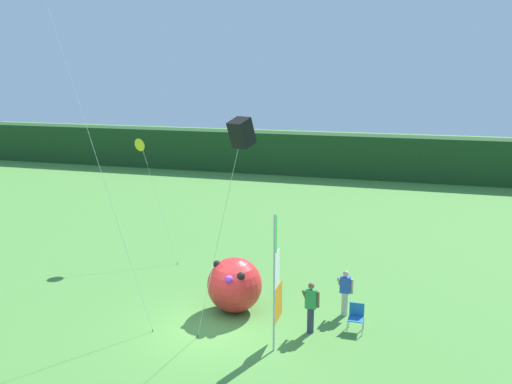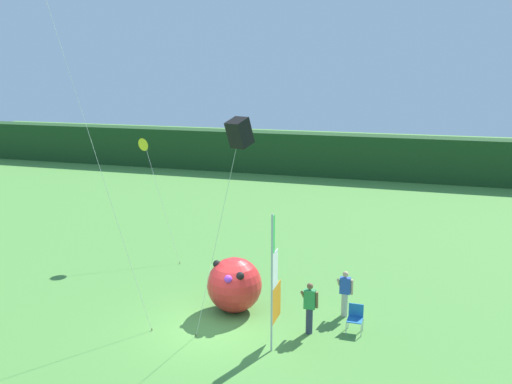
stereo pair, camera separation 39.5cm
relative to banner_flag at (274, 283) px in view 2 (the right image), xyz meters
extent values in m
plane|color=#518E3D|center=(-2.30, 0.51, -2.05)|extent=(120.00, 120.00, 0.00)
cube|color=#1E421E|center=(-2.30, 28.27, -0.38)|extent=(80.00, 2.40, 3.35)
cylinder|color=#B7B7BC|center=(0.00, -0.29, 0.09)|extent=(0.06, 0.06, 4.28)
cube|color=orange|center=(0.00, 0.22, -0.71)|extent=(0.02, 0.97, 1.14)
cube|color=white|center=(0.00, 0.04, 0.43)|extent=(0.02, 0.60, 1.14)
cube|color=green|center=(0.00, -0.15, 1.57)|extent=(0.02, 0.23, 1.14)
cylinder|color=#B7B2A3|center=(1.74, 2.77, -1.64)|extent=(0.22, 0.22, 0.83)
cube|color=#284CA8|center=(1.74, 2.77, -0.94)|extent=(0.36, 0.20, 0.58)
sphere|color=tan|center=(1.74, 2.77, -0.53)|extent=(0.20, 0.20, 0.20)
cylinder|color=tan|center=(1.51, 2.83, -0.88)|extent=(0.09, 0.48, 0.42)
cylinder|color=tan|center=(1.97, 2.78, -0.97)|extent=(0.09, 0.14, 0.56)
cylinder|color=#2D334C|center=(0.85, 1.16, -1.63)|extent=(0.22, 0.22, 0.85)
cube|color=#2D8E4C|center=(0.85, 1.16, -0.88)|extent=(0.36, 0.20, 0.64)
sphere|color=brown|center=(0.85, 1.16, -0.44)|extent=(0.20, 0.20, 0.20)
cylinder|color=brown|center=(0.62, 1.23, -0.79)|extent=(0.09, 0.48, 0.42)
cylinder|color=brown|center=(1.08, 1.17, -0.88)|extent=(0.09, 0.14, 0.56)
sphere|color=red|center=(-2.02, 2.03, -1.09)|extent=(1.93, 1.93, 1.93)
sphere|color=black|center=(-2.62, 1.90, -0.34)|extent=(0.27, 0.27, 0.27)
sphere|color=black|center=(-1.58, 1.42, -0.48)|extent=(0.27, 0.27, 0.27)
sphere|color=purple|center=(-1.94, 1.22, -0.56)|extent=(0.27, 0.27, 0.27)
cylinder|color=#BCBCC1|center=(2.00, 1.41, -1.84)|extent=(0.03, 0.03, 0.42)
cylinder|color=#BCBCC1|center=(2.48, 1.41, -1.84)|extent=(0.03, 0.03, 0.42)
cylinder|color=#BCBCC1|center=(2.00, 1.89, -1.84)|extent=(0.03, 0.03, 0.42)
cylinder|color=#BCBCC1|center=(2.48, 1.89, -1.84)|extent=(0.03, 0.03, 0.42)
cube|color=#1E66B2|center=(2.24, 1.65, -1.62)|extent=(0.48, 0.48, 0.03)
cube|color=#1E66B2|center=(2.24, 1.89, -1.38)|extent=(0.48, 0.03, 0.44)
cylinder|color=brown|center=(-4.07, -0.24, -2.01)|extent=(0.03, 0.03, 0.08)
cylinder|color=silver|center=(-5.60, -0.42, 3.55)|extent=(3.06, 0.38, 11.20)
cylinder|color=brown|center=(-5.91, 5.74, -2.01)|extent=(0.03, 0.03, 0.08)
cylinder|color=silver|center=(-7.08, 6.51, 0.45)|extent=(2.34, 1.55, 5.01)
cone|color=yellow|center=(-8.24, 7.28, 2.95)|extent=(0.65, 0.44, 0.62)
cylinder|color=brown|center=(-2.55, -0.14, -2.01)|extent=(0.03, 0.03, 0.08)
cylinder|color=silver|center=(-1.79, -0.12, 1.23)|extent=(1.52, 0.05, 6.56)
cube|color=black|center=(-1.04, -0.11, 4.50)|extent=(0.77, 0.90, 0.91)
camera|label=1|loc=(3.70, -14.82, 6.24)|focal=38.06mm
camera|label=2|loc=(4.08, -14.71, 6.24)|focal=38.06mm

